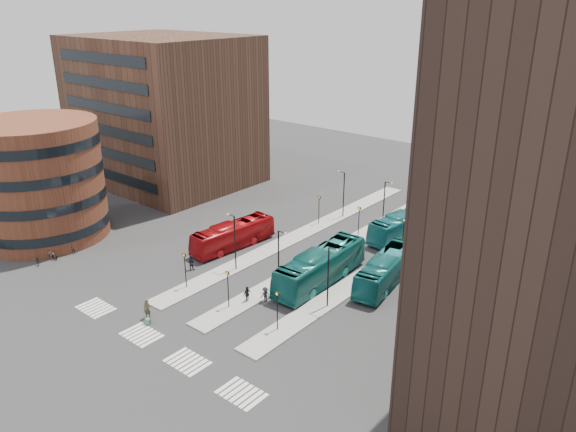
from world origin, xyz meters
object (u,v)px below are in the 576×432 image
Objects in this scene: suitcase at (148,321)px; teal_bus_c at (386,269)px; red_bus at (233,235)px; teal_bus_b at (406,224)px; bicycle_mid at (51,255)px; bicycle_far at (70,249)px; teal_bus_a at (321,266)px; traveller at (147,309)px; bicycle_near at (38,261)px; commuter_a at (191,262)px; commuter_c at (265,295)px; teal_bus_d at (492,212)px; commuter_b at (247,294)px.

teal_bus_c is (12.25, 20.19, 1.28)m from suitcase.
suitcase is 17.62m from red_bus.
bicycle_mid is at bearing -124.41° from teal_bus_b.
teal_bus_a is at bearing -68.97° from bicycle_far.
teal_bus_b is at bearing 84.09° from teal_bus_a.
traveller is at bearing -132.84° from teal_bus_c.
red_bus reaches higher than bicycle_mid.
teal_bus_c reaches higher than suitcase.
red_bus is at bearing -177.78° from teal_bus_c.
bicycle_far is at bearing 22.03° from bicycle_near.
teal_bus_c reaches higher than bicycle_near.
teal_bus_b is at bearing -17.98° from bicycle_near.
bicycle_far is at bearing -13.40° from bicycle_mid.
bicycle_far is at bearing -130.28° from red_bus.
teal_bus_b reaches higher than traveller.
traveller is 10.01m from commuter_a.
suitcase is at bearing -67.28° from bicycle_near.
teal_bus_c is 7.01× the size of bicycle_near.
bicycle_mid is at bearing 152.13° from traveller.
teal_bus_b reaches higher than commuter_a.
teal_bus_b is 7.59× the size of commuter_c.
bicycle_far is (-26.12, -12.51, -1.34)m from teal_bus_a.
teal_bus_d is 6.22× the size of commuter_a.
commuter_a is (-13.22, -22.40, -0.78)m from teal_bus_b.
teal_bus_b is (13.85, 15.45, 0.11)m from red_bus.
commuter_b is at bearing -86.38° from bicycle_mid.
teal_bus_b is 22.60m from commuter_c.
red_bus is 18.44m from teal_bus_c.
teal_bus_d is 6.33× the size of bicycle_far.
teal_bus_a is 13.92m from commuter_a.
teal_bus_a is 15.91m from teal_bus_b.
commuter_b is at bearing -106.58° from teal_bus_d.
bicycle_far is (0.00, 3.88, 0.02)m from bicycle_near.
traveller is at bearing -105.69° from bicycle_mid.
red_bus reaches higher than teal_bus_d.
traveller is at bearing -98.71° from teal_bus_b.
bicycle_mid is (-13.85, -8.27, -0.31)m from commuter_a.
commuter_b is at bearing 51.60° from suitcase.
teal_bus_b is 23.91m from commuter_b.
bicycle_mid is at bearing 107.88° from commuter_b.
traveller is (-15.11, -42.69, -0.52)m from teal_bus_d.
commuter_a is (-12.27, -6.52, -0.94)m from teal_bus_a.
teal_bus_b is at bearing -170.78° from commuter_c.
suitcase is 19.41m from bicycle_far.
teal_bus_b is (8.01, 32.03, 1.36)m from suitcase.
red_bus is 12.87m from commuter_b.
bicycle_near is (-24.46, -9.83, -0.35)m from commuter_c.
teal_bus_d is (20.11, 26.74, -0.05)m from red_bus.
teal_bus_b is 1.05× the size of teal_bus_c.
teal_bus_b is 12.58m from teal_bus_c.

